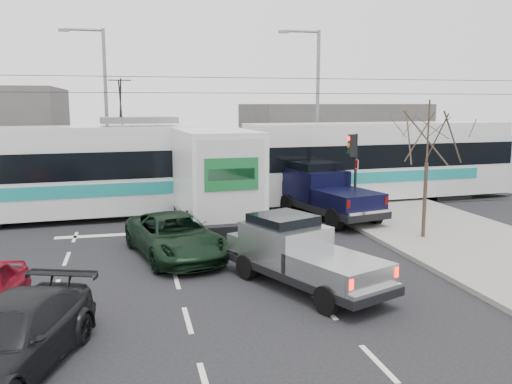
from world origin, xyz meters
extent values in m
plane|color=black|center=(0.00, 0.00, 0.00)|extent=(120.00, 120.00, 0.00)
cube|color=gray|center=(9.00, 0.00, 0.07)|extent=(6.00, 60.00, 0.15)
cube|color=#33302D|center=(0.00, 10.00, 0.01)|extent=(60.00, 1.60, 0.03)
cube|color=#635D59|center=(12.00, 24.00, 2.50)|extent=(12.00, 10.00, 5.00)
cylinder|color=#47382B|center=(7.60, 2.50, 1.52)|extent=(0.14, 0.14, 2.75)
cylinder|color=#47382B|center=(7.60, 2.50, 4.03)|extent=(0.07, 0.07, 2.25)
cylinder|color=black|center=(6.60, 6.50, 1.95)|extent=(0.12, 0.12, 3.60)
cube|color=black|center=(6.40, 6.50, 3.25)|extent=(0.28, 0.28, 0.95)
cylinder|color=#FF0C07|center=(6.25, 6.50, 3.55)|extent=(0.06, 0.20, 0.20)
cylinder|color=orange|center=(6.25, 6.50, 3.25)|extent=(0.06, 0.20, 0.20)
cylinder|color=#05330C|center=(6.25, 6.50, 2.95)|extent=(0.06, 0.20, 0.20)
cube|color=white|center=(6.58, 6.35, 2.45)|extent=(0.02, 0.30, 0.40)
cylinder|color=slate|center=(7.50, 14.00, 4.50)|extent=(0.20, 0.20, 9.00)
cylinder|color=slate|center=(6.50, 14.00, 8.90)|extent=(2.00, 0.14, 0.14)
cube|color=slate|center=(5.50, 14.00, 8.85)|extent=(0.55, 0.25, 0.14)
cylinder|color=slate|center=(-4.00, 16.00, 4.50)|extent=(0.20, 0.20, 9.00)
cylinder|color=slate|center=(-5.00, 16.00, 8.90)|extent=(2.00, 0.14, 0.14)
cube|color=slate|center=(-6.00, 16.00, 8.85)|extent=(0.55, 0.25, 0.14)
cylinder|color=black|center=(0.00, 10.00, 5.50)|extent=(60.00, 0.03, 0.03)
cylinder|color=black|center=(0.00, 10.00, 6.20)|extent=(60.00, 0.03, 0.03)
cube|color=silver|center=(-5.46, 9.47, 1.13)|extent=(14.30, 4.13, 1.71)
cube|color=black|center=(-5.46, 9.47, 2.45)|extent=(14.37, 4.16, 1.17)
cube|color=silver|center=(-5.46, 9.47, 3.50)|extent=(14.29, 4.01, 1.09)
cube|color=#19817F|center=(-5.34, 7.98, 1.44)|extent=(9.84, 0.85, 0.54)
cube|color=silver|center=(9.81, 10.75, 1.13)|extent=(14.30, 4.13, 1.71)
cube|color=black|center=(9.81, 10.75, 2.45)|extent=(14.37, 4.16, 1.17)
cube|color=silver|center=(9.81, 10.75, 3.50)|extent=(14.29, 4.01, 1.09)
cube|color=#19817F|center=(9.93, 9.27, 1.44)|extent=(9.84, 0.85, 0.54)
cylinder|color=black|center=(2.17, 10.11, 2.22)|extent=(1.33, 2.92, 2.84)
cube|color=slate|center=(-2.41, 9.73, 4.29)|extent=(3.42, 2.04, 0.27)
cube|color=black|center=(-0.12, 9.92, 0.20)|extent=(2.39, 2.69, 0.39)
cube|color=black|center=(4.46, 10.30, 0.20)|extent=(2.39, 2.69, 0.39)
cube|color=black|center=(13.63, 11.08, 0.20)|extent=(2.39, 2.69, 0.39)
cube|color=black|center=(1.70, -1.56, 0.49)|extent=(3.68, 5.47, 0.22)
cube|color=#A5A7A9|center=(1.34, -0.70, 1.12)|extent=(2.47, 2.69, 1.03)
cube|color=black|center=(1.30, -0.62, 1.66)|extent=(2.01, 2.03, 0.49)
cube|color=#A5A7A9|center=(0.85, 0.45, 0.91)|extent=(1.93, 1.53, 0.49)
cube|color=#A5A7A9|center=(2.15, -2.61, 0.85)|extent=(2.53, 2.84, 0.58)
cube|color=silver|center=(2.68, -3.85, 0.61)|extent=(1.58, 0.79, 0.16)
cube|color=#FF0C07|center=(1.92, -4.06, 0.94)|extent=(0.14, 0.11, 0.25)
cube|color=#FF0C07|center=(3.36, -3.44, 0.94)|extent=(0.14, 0.11, 0.25)
cylinder|color=black|center=(0.29, -0.35, 0.36)|extent=(0.51, 0.76, 0.72)
cylinder|color=black|center=(1.81, 0.29, 0.36)|extent=(0.51, 0.76, 0.72)
cylinder|color=black|center=(1.60, -3.41, 0.36)|extent=(0.51, 0.76, 0.72)
cylinder|color=black|center=(3.11, -2.76, 0.36)|extent=(0.51, 0.76, 0.72)
cube|color=black|center=(0.38, 6.81, 0.63)|extent=(3.14, 8.13, 0.40)
cube|color=white|center=(0.23, 9.85, 1.60)|extent=(2.70, 2.05, 1.83)
cube|color=black|center=(0.22, 10.01, 2.29)|extent=(2.31, 1.39, 0.69)
cube|color=silver|center=(0.42, 6.02, 2.32)|extent=(3.02, 5.57, 3.37)
cube|color=silver|center=(0.56, 3.32, 2.32)|extent=(2.41, 0.18, 2.97)
cube|color=#16612D|center=(0.56, 3.26, 2.59)|extent=(1.92, 0.12, 1.15)
cube|color=black|center=(0.57, 3.06, 0.51)|extent=(2.48, 0.41, 0.21)
cylinder|color=black|center=(-0.95, 9.31, 0.51)|extent=(0.39, 1.05, 1.03)
cylinder|color=black|center=(1.46, 9.43, 0.51)|extent=(0.39, 1.05, 1.03)
cylinder|color=black|center=(-0.71, 4.52, 0.57)|extent=(0.40, 1.16, 1.14)
cylinder|color=black|center=(1.70, 4.64, 0.57)|extent=(0.40, 1.16, 1.14)
cube|color=black|center=(5.50, 6.74, 0.63)|extent=(3.39, 6.06, 0.29)
cube|color=black|center=(5.26, 7.74, 1.43)|extent=(2.58, 2.82, 1.32)
cube|color=black|center=(5.23, 7.85, 2.12)|extent=(2.15, 2.09, 0.63)
cube|color=black|center=(4.94, 9.07, 1.17)|extent=(2.20, 1.47, 0.63)
cube|color=black|center=(5.79, 5.51, 1.09)|extent=(2.62, 2.99, 0.74)
cube|color=silver|center=(6.14, 4.07, 0.78)|extent=(1.94, 0.66, 0.21)
cube|color=#590505|center=(5.21, 3.96, 1.20)|extent=(0.18, 0.13, 0.32)
cube|color=#590505|center=(7.02, 4.39, 1.20)|extent=(0.18, 0.13, 0.32)
cylinder|color=black|center=(4.13, 8.29, 0.46)|extent=(0.53, 0.96, 0.92)
cylinder|color=black|center=(6.02, 8.74, 0.46)|extent=(0.53, 0.96, 0.92)
cylinder|color=black|center=(4.98, 4.73, 0.46)|extent=(0.53, 0.96, 0.92)
cylinder|color=black|center=(6.87, 5.18, 0.46)|extent=(0.53, 0.96, 0.92)
imported|color=black|center=(-1.51, 2.39, 0.71)|extent=(3.41, 5.49, 1.42)
imported|color=black|center=(-5.18, -4.73, 0.67)|extent=(3.33, 5.00, 1.35)
camera|label=1|loc=(-2.90, -15.07, 5.00)|focal=38.00mm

